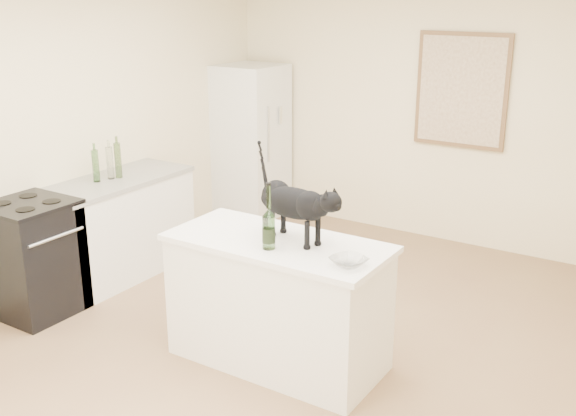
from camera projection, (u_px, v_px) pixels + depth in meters
The scene contains 16 objects.
floor at pixel (282, 344), 5.00m from camera, with size 5.50×5.50×0.00m, color #90714D.
wall_back at pixel (431, 113), 6.80m from camera, with size 4.50×4.50×0.00m, color #FEF1C5.
wall_left at pixel (58, 136), 5.75m from camera, with size 5.50×5.50×0.00m, color #FEF1C5.
island_base at pixel (278, 305), 4.65m from camera, with size 1.44×0.67×0.86m, color white.
island_top at pixel (278, 243), 4.51m from camera, with size 1.50×0.70×0.04m, color white.
left_cabinets at pixel (118, 229), 6.10m from camera, with size 0.60×1.40×0.86m, color white.
left_countertop at pixel (114, 181), 5.96m from camera, with size 0.62×1.44×0.04m, color gray.
stove at pixel (34, 259), 5.37m from camera, with size 0.60×0.60×0.90m, color black.
fridge at pixel (250, 142), 7.62m from camera, with size 0.68×0.68×1.70m, color white.
artwork_frame at pixel (461, 91), 6.54m from camera, with size 0.90×0.03×1.10m, color brown.
artwork_canvas at pixel (461, 91), 6.53m from camera, with size 0.82×0.00×1.02m, color beige.
black_cat at pixel (294, 207), 4.44m from camera, with size 0.66×0.20×0.46m, color black, non-canonical shape.
wine_bottle at pixel (269, 220), 4.30m from camera, with size 0.08×0.08×0.39m, color #305E25.
glass_bowl at pixel (349, 262), 4.09m from camera, with size 0.21×0.21×0.05m, color silver.
fridge_paper at pixel (281, 115), 7.43m from camera, with size 0.01×0.15×0.19m, color white.
counter_bottle_cluster at pixel (108, 163), 5.90m from camera, with size 0.12×0.26×0.31m.
Camera 1 is at (2.43, -3.72, 2.50)m, focal length 42.45 mm.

